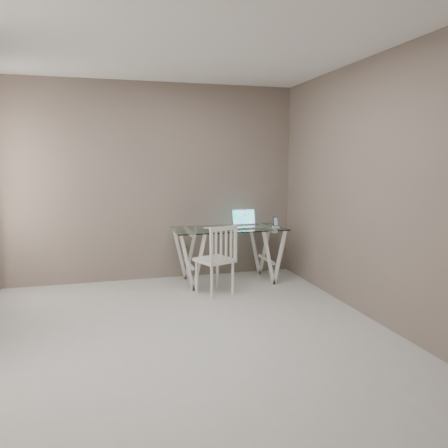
# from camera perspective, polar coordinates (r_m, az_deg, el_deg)

# --- Properties ---
(room) EXTENTS (4.50, 4.52, 2.71)m
(room) POSITION_cam_1_polar(r_m,az_deg,el_deg) (3.87, -6.58, 9.24)
(room) COLOR #B1AFAA
(room) RESTS_ON ground
(desk) EXTENTS (1.50, 0.70, 0.75)m
(desk) POSITION_cam_1_polar(r_m,az_deg,el_deg) (5.96, 0.63, -3.99)
(desk) COLOR silver
(desk) RESTS_ON ground
(chair) EXTENTS (0.52, 0.52, 0.87)m
(chair) POSITION_cam_1_polar(r_m,az_deg,el_deg) (5.36, -0.79, -4.30)
(chair) COLOR silver
(chair) RESTS_ON ground
(laptop) EXTENTS (0.35, 0.30, 0.24)m
(laptop) POSITION_cam_1_polar(r_m,az_deg,el_deg) (6.01, 2.83, 0.18)
(laptop) COLOR silver
(laptop) RESTS_ON desk
(keyboard) EXTENTS (0.25, 0.11, 0.01)m
(keyboard) POSITION_cam_1_polar(r_m,az_deg,el_deg) (5.89, -1.56, -0.51)
(keyboard) COLOR silver
(keyboard) RESTS_ON desk
(mouse) EXTENTS (0.11, 0.07, 0.04)m
(mouse) POSITION_cam_1_polar(r_m,az_deg,el_deg) (5.68, -0.59, -0.70)
(mouse) COLOR silver
(mouse) RESTS_ON desk
(phone_dock) EXTENTS (0.08, 0.08, 0.14)m
(phone_dock) POSITION_cam_1_polar(r_m,az_deg,el_deg) (6.00, 6.76, -0.07)
(phone_dock) COLOR white
(phone_dock) RESTS_ON desk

